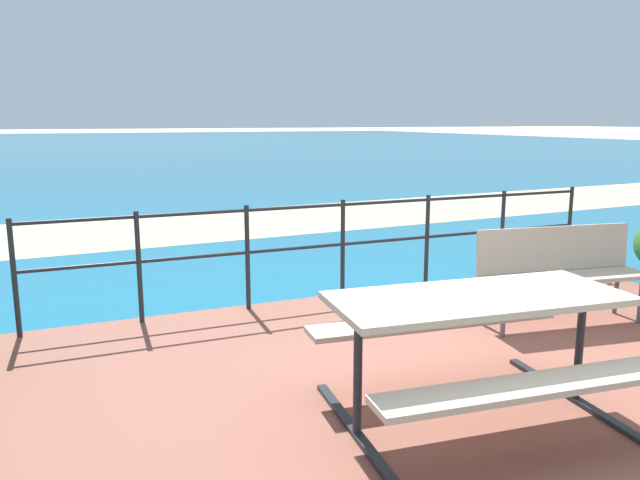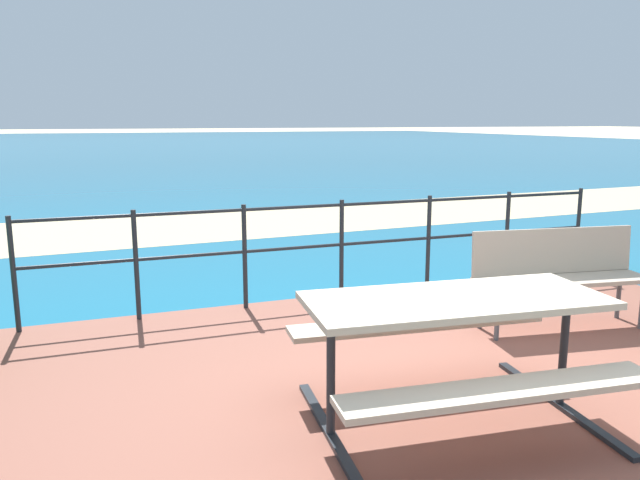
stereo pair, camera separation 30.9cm
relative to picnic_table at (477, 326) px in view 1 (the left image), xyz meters
name	(u,v)px [view 1 (the left image)]	position (x,y,z in m)	size (l,w,h in m)	color
ground_plane	(503,404)	(0.38, 0.17, -0.64)	(240.00, 240.00, 0.00)	beige
patio_paving	(504,400)	(0.38, 0.17, -0.61)	(6.40, 5.20, 0.06)	brown
sea_water	(96,148)	(0.38, 40.17, -0.64)	(90.00, 90.00, 0.01)	#196B8E
beach_strip	(218,224)	(0.38, 7.81, -0.64)	(54.00, 3.17, 0.01)	tan
picnic_table	(477,326)	(0.00, 0.00, 0.00)	(1.85, 1.50, 0.77)	#BCAD93
park_bench	(560,266)	(1.80, 1.20, -0.07)	(1.55, 0.62, 0.84)	tan
railing_fence	(343,238)	(0.38, 2.65, 0.03)	(5.94, 0.04, 0.99)	#1E2328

